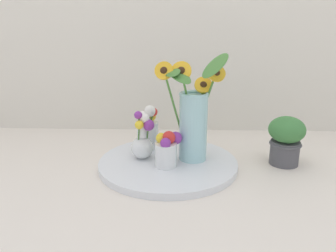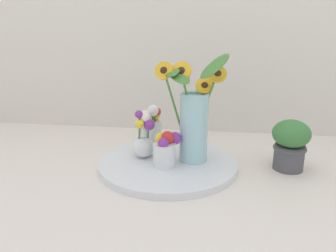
# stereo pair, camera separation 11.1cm
# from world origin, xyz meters

# --- Properties ---
(ground_plane) EXTENTS (6.00, 6.00, 0.00)m
(ground_plane) POSITION_xyz_m (0.00, 0.00, 0.00)
(ground_plane) COLOR silver
(serving_tray) EXTENTS (0.48, 0.48, 0.02)m
(serving_tray) POSITION_xyz_m (0.01, 0.10, 0.01)
(serving_tray) COLOR silver
(serving_tray) RESTS_ON ground_plane
(mason_jar_sunflowers) EXTENTS (0.26, 0.17, 0.38)m
(mason_jar_sunflowers) POSITION_xyz_m (0.09, 0.11, 0.18)
(mason_jar_sunflowers) COLOR #9ED1D6
(mason_jar_sunflowers) RESTS_ON serving_tray
(vase_small_center) EXTENTS (0.09, 0.09, 0.12)m
(vase_small_center) POSITION_xyz_m (0.00, 0.05, 0.08)
(vase_small_center) COLOR white
(vase_small_center) RESTS_ON serving_tray
(vase_bulb_right) EXTENTS (0.08, 0.08, 0.18)m
(vase_bulb_right) POSITION_xyz_m (-0.08, 0.11, 0.09)
(vase_bulb_right) COLOR white
(vase_bulb_right) RESTS_ON serving_tray
(vase_small_back) EXTENTS (0.08, 0.07, 0.17)m
(vase_small_back) POSITION_xyz_m (-0.07, 0.21, 0.10)
(vase_small_back) COLOR white
(vase_small_back) RESTS_ON serving_tray
(potted_plant) EXTENTS (0.13, 0.13, 0.18)m
(potted_plant) POSITION_xyz_m (0.42, 0.13, 0.10)
(potted_plant) COLOR #4C4C51
(potted_plant) RESTS_ON ground_plane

